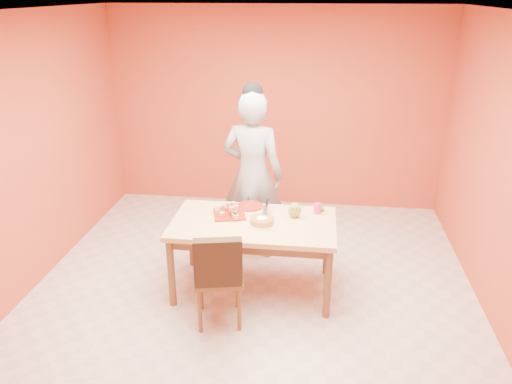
# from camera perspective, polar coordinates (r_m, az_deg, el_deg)

# --- Properties ---
(floor) EXTENTS (5.00, 5.00, 0.00)m
(floor) POSITION_cam_1_polar(r_m,az_deg,el_deg) (5.08, -0.67, -12.17)
(floor) COLOR beige
(floor) RESTS_ON ground
(ceiling) EXTENTS (5.00, 5.00, 0.00)m
(ceiling) POSITION_cam_1_polar(r_m,az_deg,el_deg) (4.20, -0.84, 19.92)
(ceiling) COLOR white
(ceiling) RESTS_ON wall_back
(wall_back) EXTENTS (4.50, 0.00, 4.50)m
(wall_back) POSITION_cam_1_polar(r_m,az_deg,el_deg) (6.85, 2.23, 9.38)
(wall_back) COLOR #C34B2D
(wall_back) RESTS_ON floor
(wall_left) EXTENTS (0.00, 5.00, 5.00)m
(wall_left) POSITION_cam_1_polar(r_m,az_deg,el_deg) (5.26, -25.87, 3.14)
(wall_left) COLOR #C34B2D
(wall_left) RESTS_ON floor
(dining_table) EXTENTS (1.60, 0.90, 0.76)m
(dining_table) POSITION_cam_1_polar(r_m,az_deg,el_deg) (4.92, -0.29, -4.38)
(dining_table) COLOR tan
(dining_table) RESTS_ON floor
(dining_chair) EXTENTS (0.52, 0.58, 0.94)m
(dining_chair) POSITION_cam_1_polar(r_m,az_deg,el_deg) (4.54, -4.35, -9.44)
(dining_chair) COLOR brown
(dining_chair) RESTS_ON floor
(pastry_pile) EXTENTS (0.28, 0.28, 0.09)m
(pastry_pile) POSITION_cam_1_polar(r_m,az_deg,el_deg) (5.00, -3.08, -1.98)
(pastry_pile) COLOR tan
(pastry_pile) RESTS_ON pastry_platter
(person) EXTENTS (0.76, 0.57, 1.90)m
(person) POSITION_cam_1_polar(r_m,az_deg,el_deg) (5.53, -0.37, 1.91)
(person) COLOR gray
(person) RESTS_ON floor
(pastry_platter) EXTENTS (0.38, 0.38, 0.02)m
(pastry_platter) POSITION_cam_1_polar(r_m,az_deg,el_deg) (5.02, -3.06, -2.55)
(pastry_platter) COLOR maroon
(pastry_platter) RESTS_ON dining_table
(red_dinner_plate) EXTENTS (0.28, 0.28, 0.02)m
(red_dinner_plate) POSITION_cam_1_polar(r_m,az_deg,el_deg) (5.20, -0.70, -1.61)
(red_dinner_plate) COLOR maroon
(red_dinner_plate) RESTS_ON dining_table
(white_cake_plate) EXTENTS (0.33, 0.33, 0.01)m
(white_cake_plate) POSITION_cam_1_polar(r_m,az_deg,el_deg) (4.82, 0.68, -3.66)
(white_cake_plate) COLOR white
(white_cake_plate) RESTS_ON dining_table
(sponge_cake) EXTENTS (0.24, 0.24, 0.05)m
(sponge_cake) POSITION_cam_1_polar(r_m,az_deg,el_deg) (4.80, 0.69, -3.30)
(sponge_cake) COLOR #CB7D34
(sponge_cake) RESTS_ON white_cake_plate
(cake_server) EXTENTS (0.07, 0.25, 0.01)m
(cake_server) POSITION_cam_1_polar(r_m,az_deg,el_deg) (4.95, 1.05, -2.06)
(cake_server) COLOR white
(cake_server) RESTS_ON sponge_cake
(egg_ornament) EXTENTS (0.14, 0.12, 0.16)m
(egg_ornament) POSITION_cam_1_polar(r_m,az_deg,el_deg) (4.95, 4.44, -2.08)
(egg_ornament) COLOR olive
(egg_ornament) RESTS_ON dining_table
(magenta_glass) EXTENTS (0.09, 0.09, 0.10)m
(magenta_glass) POSITION_cam_1_polar(r_m,az_deg,el_deg) (5.07, 7.02, -1.88)
(magenta_glass) COLOR #D82078
(magenta_glass) RESTS_ON dining_table
(checker_tin) EXTENTS (0.12, 0.12, 0.03)m
(checker_tin) POSITION_cam_1_polar(r_m,az_deg,el_deg) (5.15, 7.27, -1.96)
(checker_tin) COLOR #381E0F
(checker_tin) RESTS_ON dining_table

